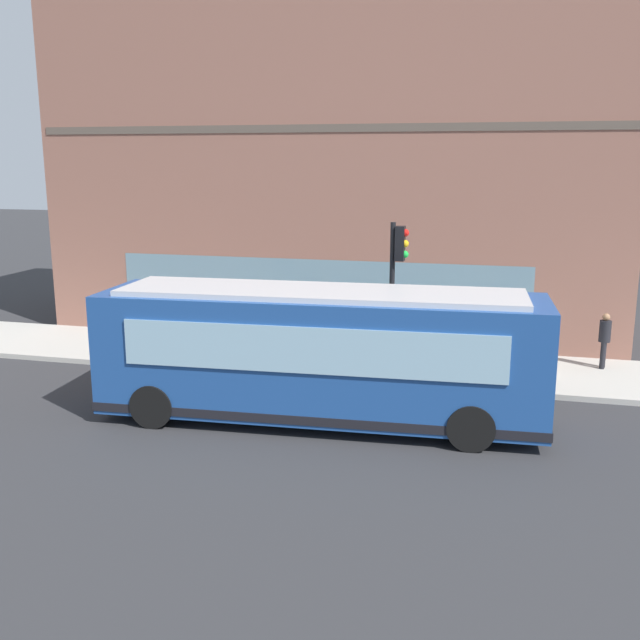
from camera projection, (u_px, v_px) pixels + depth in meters
The scene contains 11 objects.
ground at pixel (250, 410), 17.49m from camera, with size 120.00×120.00×0.00m, color #2D2D30.
sidewalk_curb at pixel (300, 358), 21.75m from camera, with size 3.82×40.00×0.15m, color #B2ADA3.
building_corner at pixel (341, 151), 25.50m from camera, with size 6.96×19.02×12.39m.
city_bus_nearside at pixel (319, 355), 16.51m from camera, with size 3.07×10.16×3.07m.
traffic_light_near_corner at pixel (397, 271), 19.07m from camera, with size 0.32×0.49×4.16m.
fire_hydrant at pixel (331, 337), 22.51m from camera, with size 0.35×0.35×0.74m.
pedestrian_by_light_pole at pixel (139, 314), 23.42m from camera, with size 0.32×0.32×1.54m.
pedestrian_near_hydrant at pixel (543, 340), 19.76m from camera, with size 0.32×0.32×1.67m.
pedestrian_walking_along_curb at pixel (605, 337), 20.31m from camera, with size 0.32×0.32×1.57m.
pedestrian_near_building_entrance at pixel (293, 324), 21.37m from camera, with size 0.32×0.32×1.78m.
newspaper_vending_box at pixel (184, 329), 23.16m from camera, with size 0.44×0.43×0.90m.
Camera 1 is at (-15.68, -5.70, 5.92)m, focal length 40.88 mm.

